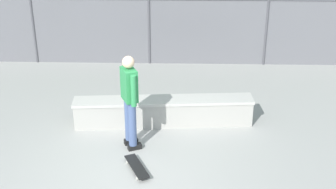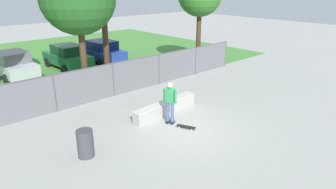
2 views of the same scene
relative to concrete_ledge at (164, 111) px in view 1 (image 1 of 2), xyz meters
The scene contains 5 objects.
ground_plane 1.80m from the concrete_ledge, 106.78° to the right, with size 80.00×80.00×0.00m, color #9E9E99.
concrete_ledge is the anchor object (origin of this frame).
skateboarder 1.31m from the concrete_ledge, 121.79° to the right, with size 0.39×0.56×1.82m.
skateboard 1.78m from the concrete_ledge, 103.16° to the right, with size 0.51×0.81×0.09m.
chainlink_fence 3.65m from the concrete_ledge, 98.25° to the left, with size 18.81×0.07×1.81m.
Camera 1 is at (0.85, -6.88, 4.60)m, focal length 50.15 mm.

